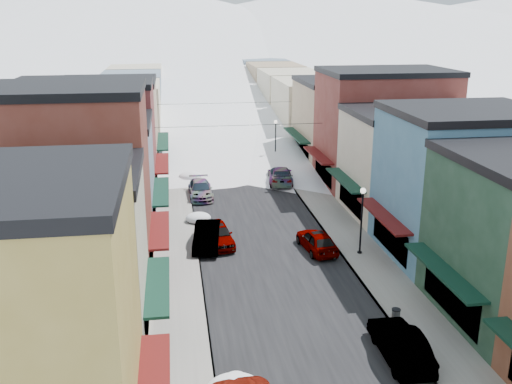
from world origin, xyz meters
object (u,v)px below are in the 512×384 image
object	(u,v)px
car_dark_hatch	(207,236)
car_green_sedan	(400,344)
trash_can	(396,316)
car_silver_sedan	(218,234)
streetlamp_near	(362,212)

from	to	relation	value
car_dark_hatch	car_green_sedan	size ratio (longest dim) A/B	1.02
car_green_sedan	trash_can	bearing A→B (deg)	-107.16
car_silver_sedan	car_dark_hatch	xyz separation A→B (m)	(-0.80, -0.29, 0.03)
car_silver_sedan	car_dark_hatch	size ratio (longest dim) A/B	0.93
car_silver_sedan	streetlamp_near	bearing A→B (deg)	-25.87
car_silver_sedan	streetlamp_near	xyz separation A→B (m)	(9.85, -3.46, 2.39)
car_silver_sedan	trash_can	xyz separation A→B (m)	(8.70, -13.10, -0.24)
car_silver_sedan	streetlamp_near	world-z (taller)	streetlamp_near
car_green_sedan	streetlamp_near	size ratio (longest dim) A/B	1.05
car_green_sedan	trash_can	distance (m)	3.24
car_silver_sedan	trash_can	world-z (taller)	car_silver_sedan
car_silver_sedan	car_dark_hatch	world-z (taller)	car_dark_hatch
car_dark_hatch	trash_can	xyz separation A→B (m)	(9.50, -12.82, -0.28)
car_dark_hatch	trash_can	size ratio (longest dim) A/B	6.16
trash_can	car_silver_sedan	bearing A→B (deg)	123.58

